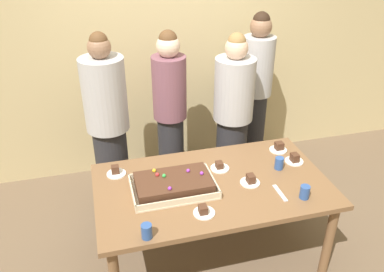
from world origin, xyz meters
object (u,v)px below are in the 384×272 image
(plated_slice_far_right, at_px, (220,167))
(drink_cup_nearest, at_px, (279,163))
(plated_slice_near_left, at_px, (250,180))
(person_serving_front, at_px, (170,113))
(party_table, at_px, (212,192))
(plated_slice_center_back, at_px, (204,211))
(plated_slice_center_front, at_px, (279,148))
(person_green_shirt_behind, at_px, (108,126))
(person_far_right_suit, at_px, (255,94))
(drink_cup_far_end, at_px, (147,231))
(plated_slice_far_left, at_px, (294,159))
(sheet_cake, at_px, (173,184))
(drink_cup_middle, at_px, (305,192))
(person_striped_tie_right, at_px, (233,117))
(cake_server_utensil, at_px, (280,193))
(plated_slice_near_right, at_px, (116,172))

(plated_slice_far_right, bearing_deg, drink_cup_nearest, -14.39)
(plated_slice_near_left, height_order, person_serving_front, person_serving_front)
(party_table, xyz_separation_m, plated_slice_near_left, (0.28, -0.06, 0.10))
(plated_slice_center_back, bearing_deg, plated_slice_center_front, 36.44)
(person_green_shirt_behind, distance_m, person_far_right_suit, 1.52)
(plated_slice_center_back, distance_m, person_serving_front, 1.32)
(plated_slice_near_left, height_order, drink_cup_far_end, drink_cup_far_end)
(person_serving_front, height_order, person_green_shirt_behind, person_green_shirt_behind)
(plated_slice_near_left, bearing_deg, person_far_right_suit, 66.06)
(plated_slice_center_front, relative_size, plated_slice_center_back, 1.00)
(drink_cup_nearest, bearing_deg, plated_slice_far_right, 165.61)
(drink_cup_nearest, bearing_deg, party_table, -173.78)
(plated_slice_near_left, bearing_deg, person_serving_front, 110.06)
(plated_slice_far_left, distance_m, drink_cup_nearest, 0.18)
(sheet_cake, xyz_separation_m, drink_cup_middle, (0.89, -0.33, 0.00))
(plated_slice_near_left, bearing_deg, plated_slice_center_back, -150.70)
(party_table, relative_size, plated_slice_center_back, 11.73)
(sheet_cake, relative_size, person_far_right_suit, 0.36)
(sheet_cake, xyz_separation_m, person_serving_front, (0.19, 0.99, 0.09))
(drink_cup_middle, relative_size, person_green_shirt_behind, 0.06)
(drink_cup_middle, height_order, person_far_right_suit, person_far_right_suit)
(plated_slice_center_front, bearing_deg, party_table, -155.17)
(drink_cup_middle, relative_size, person_striped_tie_right, 0.06)
(sheet_cake, height_order, cake_server_utensil, sheet_cake)
(plated_slice_center_front, xyz_separation_m, person_green_shirt_behind, (-1.40, 0.54, 0.13))
(plated_slice_far_right, relative_size, person_serving_front, 0.09)
(person_striped_tie_right, relative_size, person_far_right_suit, 0.94)
(plated_slice_near_left, bearing_deg, plated_slice_far_right, 123.55)
(drink_cup_nearest, distance_m, drink_cup_middle, 0.39)
(plated_slice_far_left, bearing_deg, person_striped_tie_right, 111.92)
(plated_slice_near_left, height_order, plated_slice_far_left, plated_slice_far_left)
(sheet_cake, xyz_separation_m, plated_slice_far_right, (0.42, 0.18, -0.03))
(party_table, xyz_separation_m, plated_slice_near_right, (-0.69, 0.32, 0.10))
(cake_server_utensil, bearing_deg, plated_slice_near_left, 132.50)
(plated_slice_near_right, relative_size, plated_slice_far_right, 1.00)
(plated_slice_far_right, height_order, person_green_shirt_behind, person_green_shirt_behind)
(person_serving_front, bearing_deg, plated_slice_center_front, 61.08)
(sheet_cake, bearing_deg, cake_server_utensil, -18.22)
(party_table, xyz_separation_m, person_serving_front, (-0.11, 1.00, 0.22))
(cake_server_utensil, distance_m, person_striped_tie_right, 1.07)
(party_table, xyz_separation_m, person_far_right_suit, (0.80, 1.12, 0.26))
(party_table, relative_size, drink_cup_nearest, 17.60)
(drink_cup_middle, xyz_separation_m, cake_server_utensil, (-0.14, 0.09, -0.05))
(party_table, bearing_deg, person_striped_tie_right, 61.01)
(plated_slice_near_left, distance_m, person_striped_tie_right, 0.91)
(sheet_cake, relative_size, drink_cup_middle, 6.17)
(cake_server_utensil, bearing_deg, plated_slice_center_front, 65.38)
(plated_slice_near_left, relative_size, plated_slice_center_front, 1.00)
(plated_slice_center_back, bearing_deg, drink_cup_middle, -1.42)
(person_green_shirt_behind, bearing_deg, plated_slice_near_right, -24.35)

